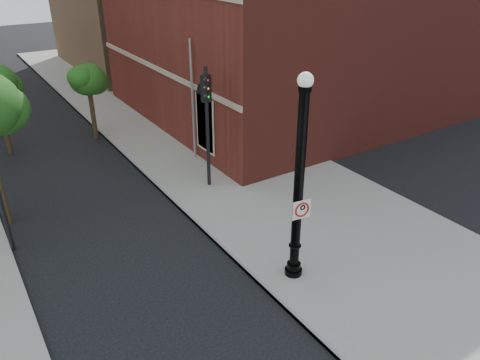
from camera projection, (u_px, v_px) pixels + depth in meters
ground at (210, 321)px, 12.85m from camera, size 120.00×120.00×0.00m
sidewalk_right at (215, 151)px, 23.22m from camera, size 8.00×60.00×0.12m
curb_edge at (140, 170)px, 21.30m from camera, size 0.10×60.00×0.14m
brick_wall_building at (322, 0)px, 28.28m from camera, size 22.30×16.30×12.50m
lamppost at (298, 193)px, 13.25m from camera, size 0.54×0.54×6.41m
no_parking_sign at (302, 209)px, 13.36m from camera, size 0.59×0.13×0.59m
traffic_signal_right at (207, 109)px, 18.39m from camera, size 0.42×0.46×5.15m
utility_pole at (193, 102)px, 21.27m from camera, size 0.11×0.11×5.66m
street_tree_c at (88, 80)px, 23.61m from camera, size 2.20×1.99×3.97m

